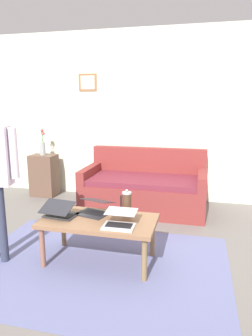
% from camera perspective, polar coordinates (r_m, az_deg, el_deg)
% --- Properties ---
extents(ground_plane, '(7.68, 7.68, 0.00)m').
position_cam_1_polar(ground_plane, '(3.26, -2.26, -16.69)').
color(ground_plane, slate).
extents(area_rug, '(2.54, 1.85, 0.01)m').
position_cam_1_polar(area_rug, '(3.16, -5.52, -17.68)').
color(area_rug, slate).
rests_on(area_rug, ground_plane).
extents(back_wall, '(7.04, 0.11, 2.70)m').
position_cam_1_polar(back_wall, '(5.01, 4.58, 9.59)').
color(back_wall, beige).
rests_on(back_wall, ground_plane).
extents(couch, '(1.78, 0.91, 0.88)m').
position_cam_1_polar(couch, '(4.57, 3.47, -3.94)').
color(couch, maroon).
rests_on(couch, ground_plane).
extents(coffee_table, '(1.12, 0.60, 0.45)m').
position_cam_1_polar(coffee_table, '(3.07, -5.05, -10.34)').
color(coffee_table, '#886042').
rests_on(coffee_table, ground_plane).
extents(laptop_left, '(0.30, 0.32, 0.12)m').
position_cam_1_polar(laptop_left, '(2.87, -1.21, -9.87)').
color(laptop_left, silver).
rests_on(laptop_left, coffee_table).
extents(laptop_center, '(0.38, 0.39, 0.15)m').
position_cam_1_polar(laptop_center, '(3.19, -5.87, -7.61)').
color(laptop_center, '#28282D').
rests_on(laptop_center, coffee_table).
extents(laptop_right, '(0.35, 0.33, 0.16)m').
position_cam_1_polar(laptop_right, '(3.16, -12.24, -8.09)').
color(laptop_right, '#28282D').
rests_on(laptop_right, coffee_table).
extents(french_press, '(0.11, 0.09, 0.27)m').
position_cam_1_polar(french_press, '(3.11, 0.14, -6.61)').
color(french_press, '#4C3323').
rests_on(french_press, coffee_table).
extents(side_shelf, '(0.42, 0.32, 0.71)m').
position_cam_1_polar(side_shelf, '(5.40, -15.05, -1.32)').
color(side_shelf, brown).
rests_on(side_shelf, ground_plane).
extents(flower_vase, '(0.10, 0.10, 0.45)m').
position_cam_1_polar(flower_vase, '(5.31, -15.33, 4.02)').
color(flower_vase, '#9CA1A1').
rests_on(flower_vase, side_shelf).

